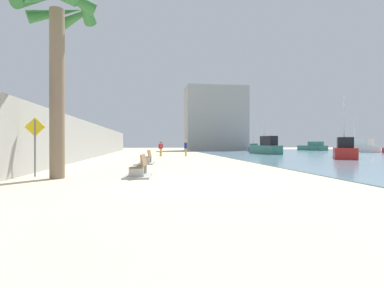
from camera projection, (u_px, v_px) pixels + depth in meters
ground_plane at (166, 158)px, 28.37m from camera, size 120.00×120.00×0.00m
seawall at (87, 141)px, 27.30m from camera, size 0.80×64.00×3.40m
water_bay at (384, 156)px, 31.77m from camera, size 36.00×68.00×0.04m
palm_tree at (56, 31)px, 11.88m from camera, size 3.50×3.66×8.25m
bench_near at (139, 171)px, 12.57m from camera, size 1.26×2.18×0.98m
bench_far at (147, 160)px, 20.34m from camera, size 1.30×2.20×0.98m
person_walking at (161, 148)px, 31.76m from camera, size 0.50×0.28×1.63m
person_standing at (186, 147)px, 31.50m from camera, size 0.40×0.41×1.75m
boat_outer at (313, 147)px, 56.16m from camera, size 3.90×5.87×1.70m
boat_mid_bay at (254, 148)px, 50.85m from camera, size 4.08×7.57×5.10m
boat_far_left at (266, 147)px, 37.69m from camera, size 2.25×6.18×5.35m
boat_distant at (358, 147)px, 45.84m from camera, size 3.49×7.10×7.08m
boat_far_right at (344, 150)px, 26.97m from camera, size 4.70×5.98×5.91m
pedestrian_sign at (35, 140)px, 12.55m from camera, size 0.85×0.08×2.59m
harbor_building at (216, 119)px, 57.68m from camera, size 12.00×6.00×12.59m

